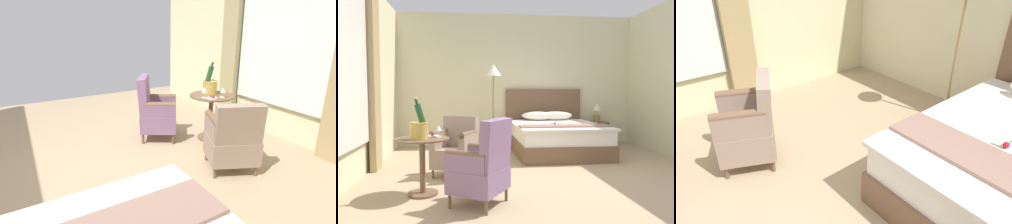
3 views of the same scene
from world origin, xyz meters
TOP-DOWN VIEW (x-y plane):
  - ground_plane at (0.00, 0.00)m, footprint 7.91×7.91m
  - wall_window_side at (-2.77, 0.00)m, footprint 0.27×6.53m
  - side_table_round at (-1.73, -0.37)m, footprint 0.66×0.66m
  - champagne_bucket at (-1.75, -0.45)m, footprint 0.23×0.23m
  - wine_glass_near_bucket at (-1.53, -0.31)m, footprint 0.08×0.08m
  - wine_glass_near_edge at (-1.78, -0.19)m, footprint 0.08×0.08m
  - snack_plate at (-1.61, -0.23)m, footprint 0.16×0.16m
  - armchair_by_window at (-1.35, 0.50)m, footprint 0.73×0.72m
  - armchair_facing_bed at (-1.01, -0.83)m, footprint 0.76×0.76m

SIDE VIEW (x-z plane):
  - ground_plane at x=0.00m, z-range 0.00..0.00m
  - armchair_by_window at x=-1.35m, z-range -0.03..0.85m
  - armchair_facing_bed at x=-1.01m, z-range -0.05..0.92m
  - side_table_round at x=-1.73m, z-range 0.10..0.79m
  - snack_plate at x=-1.61m, z-range 0.69..0.73m
  - wine_glass_near_edge at x=-1.78m, z-range 0.73..0.87m
  - wine_glass_near_bucket at x=-1.53m, z-range 0.73..0.88m
  - champagne_bucket at x=-1.75m, z-range 0.58..1.09m
  - wall_window_side at x=-2.77m, z-range 0.00..3.02m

